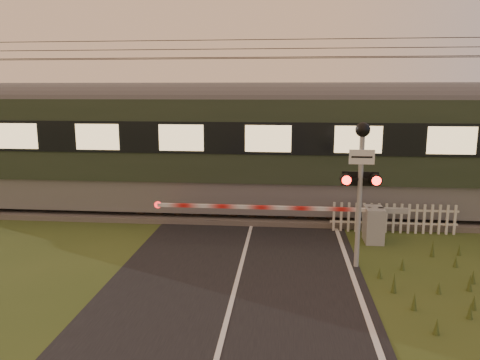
# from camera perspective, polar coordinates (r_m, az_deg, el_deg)

# --- Properties ---
(ground) EXTENTS (160.00, 160.00, 0.00)m
(ground) POSITION_cam_1_polar(r_m,az_deg,el_deg) (10.93, -0.56, -12.97)
(ground) COLOR #34481B
(ground) RESTS_ON ground
(road) EXTENTS (6.00, 140.00, 0.03)m
(road) POSITION_cam_1_polar(r_m,az_deg,el_deg) (10.72, -0.60, -13.42)
(road) COLOR black
(road) RESTS_ON ground
(track_bed) EXTENTS (140.00, 3.40, 0.39)m
(track_bed) POSITION_cam_1_polar(r_m,az_deg,el_deg) (17.04, 1.81, -3.90)
(track_bed) COLOR #47423D
(track_bed) RESTS_ON ground
(overhead_wires) EXTENTS (120.00, 0.62, 0.62)m
(overhead_wires) POSITION_cam_1_polar(r_m,az_deg,el_deg) (16.52, 1.93, 15.44)
(overhead_wires) COLOR black
(overhead_wires) RESTS_ON ground
(boom_gate) EXTENTS (7.55, 0.81, 1.07)m
(boom_gate) POSITION_cam_1_polar(r_m,az_deg,el_deg) (14.29, 14.30, -4.97)
(boom_gate) COLOR gray
(boom_gate) RESTS_ON ground
(crossing_signal) EXTENTS (0.93, 0.37, 3.67)m
(crossing_signal) POSITION_cam_1_polar(r_m,az_deg,el_deg) (11.79, 14.52, 1.27)
(crossing_signal) COLOR gray
(crossing_signal) RESTS_ON ground
(picket_fence) EXTENTS (3.92, 0.08, 0.94)m
(picket_fence) POSITION_cam_1_polar(r_m,az_deg,el_deg) (15.44, 18.22, -4.44)
(picket_fence) COLOR silver
(picket_fence) RESTS_ON ground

